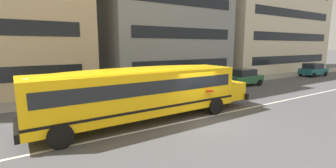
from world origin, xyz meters
The scene contains 8 objects.
ground_plane centered at (0.00, 0.00, 0.00)m, with size 400.00×400.00×0.00m, color #4C4C4F.
sidewalk_far centered at (0.00, 8.42, 0.01)m, with size 120.00×3.00×0.01m, color gray.
lane_centreline centered at (0.00, 0.00, 0.00)m, with size 110.00×0.16×0.01m, color silver.
school_bus centered at (-2.55, 1.27, 1.68)m, with size 12.70×3.02×2.83m.
parked_car_green_mid_block centered at (10.50, 5.84, 0.84)m, with size 3.90×1.89×1.64m.
parked_car_teal_by_entrance centered at (23.87, 5.97, 0.84)m, with size 3.99×2.06×1.64m.
apartment_block_far_centre centered at (6.38, 15.16, 8.25)m, with size 14.06×10.54×16.50m.
apartment_block_far_right centered at (25.60, 15.01, 9.85)m, with size 20.91×10.25×19.70m.
Camera 1 is at (-7.89, -9.42, 3.92)m, focal length 25.00 mm.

